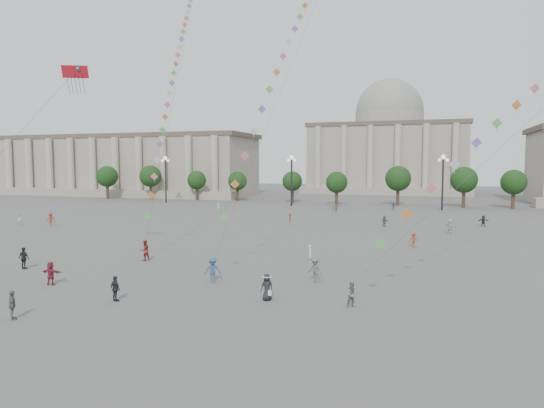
% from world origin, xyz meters
% --- Properties ---
extents(ground, '(360.00, 360.00, 0.00)m').
position_xyz_m(ground, '(0.00, 0.00, 0.00)').
color(ground, '#585553').
rests_on(ground, ground).
extents(hall_west, '(84.00, 26.22, 17.20)m').
position_xyz_m(hall_west, '(-75.00, 93.89, 8.43)').
color(hall_west, gray).
rests_on(hall_west, ground).
extents(hall_central, '(48.30, 34.30, 35.50)m').
position_xyz_m(hall_central, '(0.00, 129.22, 14.23)').
color(hall_central, gray).
rests_on(hall_central, ground).
extents(tree_row, '(137.12, 5.12, 8.00)m').
position_xyz_m(tree_row, '(0.00, 78.00, 5.39)').
color(tree_row, '#39291C').
rests_on(tree_row, ground).
extents(lamp_post_far_west, '(2.00, 0.90, 10.65)m').
position_xyz_m(lamp_post_far_west, '(-45.00, 70.00, 7.35)').
color(lamp_post_far_west, '#262628').
rests_on(lamp_post_far_west, ground).
extents(lamp_post_mid_west, '(2.00, 0.90, 10.65)m').
position_xyz_m(lamp_post_mid_west, '(-15.00, 70.00, 7.35)').
color(lamp_post_mid_west, '#262628').
rests_on(lamp_post_mid_west, ground).
extents(lamp_post_mid_east, '(2.00, 0.90, 10.65)m').
position_xyz_m(lamp_post_mid_east, '(15.00, 70.00, 7.35)').
color(lamp_post_mid_east, '#262628').
rests_on(lamp_post_mid_east, ground).
extents(person_crowd_0, '(0.97, 0.68, 1.53)m').
position_xyz_m(person_crowd_0, '(6.02, 68.00, 0.77)').
color(person_crowd_0, '#3A4F83').
rests_on(person_crowd_0, ground).
extents(person_crowd_1, '(1.03, 1.03, 1.69)m').
position_xyz_m(person_crowd_1, '(-43.86, 27.03, 0.85)').
color(person_crowd_1, silver).
rests_on(person_crowd_1, ground).
extents(person_crowd_2, '(1.39, 1.40, 1.94)m').
position_xyz_m(person_crowd_2, '(-38.94, 27.61, 0.97)').
color(person_crowd_2, maroon).
rests_on(person_crowd_2, ground).
extents(person_crowd_4, '(1.49, 1.74, 1.89)m').
position_xyz_m(person_crowd_4, '(-5.24, 64.57, 0.94)').
color(person_crowd_4, silver).
rests_on(person_crowd_4, ground).
extents(person_crowd_6, '(1.44, 1.19, 1.93)m').
position_xyz_m(person_crowd_6, '(4.52, 6.99, 0.97)').
color(person_crowd_6, '#5B5C60').
rests_on(person_crowd_6, ground).
extents(person_crowd_7, '(1.61, 1.60, 1.86)m').
position_xyz_m(person_crowd_7, '(15.22, 37.30, 0.93)').
color(person_crowd_7, silver).
rests_on(person_crowd_7, ground).
extents(person_crowd_8, '(1.15, 0.79, 1.64)m').
position_xyz_m(person_crowd_8, '(11.11, 25.21, 0.82)').
color(person_crowd_8, '#953D28').
rests_on(person_crowd_8, ground).
extents(person_crowd_9, '(1.55, 0.80, 1.59)m').
position_xyz_m(person_crowd_9, '(20.02, 46.26, 0.80)').
color(person_crowd_9, black).
rests_on(person_crowd_9, ground).
extents(person_crowd_10, '(0.71, 0.75, 1.73)m').
position_xyz_m(person_crowd_10, '(-24.90, 54.61, 0.86)').
color(person_crowd_10, silver).
rests_on(person_crowd_10, ground).
extents(person_crowd_12, '(1.32, 1.39, 1.57)m').
position_xyz_m(person_crowd_12, '(6.62, 41.97, 0.79)').
color(person_crowd_12, '#5E5E62').
rests_on(person_crowd_12, ground).
extents(person_crowd_13, '(0.57, 0.66, 1.54)m').
position_xyz_m(person_crowd_13, '(2.40, 14.32, 0.77)').
color(person_crowd_13, silver).
rests_on(person_crowd_13, ground).
extents(person_crowd_16, '(1.01, 0.78, 1.60)m').
position_xyz_m(person_crowd_16, '(-3.62, 59.79, 0.80)').
color(person_crowd_16, slate).
rests_on(person_crowd_16, ground).
extents(person_crowd_17, '(0.62, 1.01, 1.51)m').
position_xyz_m(person_crowd_17, '(-7.26, 41.66, 0.75)').
color(person_crowd_17, '#9A412A').
rests_on(person_crowd_17, ground).
extents(tourist_1, '(1.06, 0.75, 1.66)m').
position_xyz_m(tourist_1, '(-6.69, -1.92, 0.83)').
color(tourist_1, '#232328').
rests_on(tourist_1, ground).
extents(tourist_2, '(1.63, 0.62, 1.72)m').
position_xyz_m(tourist_2, '(-13.88, 0.27, 0.86)').
color(tourist_2, maroon).
rests_on(tourist_2, ground).
extents(tourist_3, '(1.01, 0.98, 1.70)m').
position_xyz_m(tourist_3, '(-10.01, -6.92, 0.85)').
color(tourist_3, '#5F5E63').
rests_on(tourist_3, ground).
extents(tourist_4, '(1.12, 0.53, 1.86)m').
position_xyz_m(tourist_4, '(-20.05, 3.95, 0.93)').
color(tourist_4, black).
rests_on(tourist_4, ground).
extents(kite_flyer_0, '(1.10, 1.17, 1.91)m').
position_xyz_m(kite_flyer_0, '(-12.26, 10.20, 0.95)').
color(kite_flyer_0, maroon).
rests_on(kite_flyer_0, ground).
extents(kite_flyer_1, '(1.44, 1.21, 1.94)m').
position_xyz_m(kite_flyer_1, '(-2.76, 4.52, 0.97)').
color(kite_flyer_1, '#344E76').
rests_on(kite_flyer_1, ground).
extents(kite_flyer_2, '(0.95, 0.86, 1.59)m').
position_xyz_m(kite_flyer_2, '(8.16, 1.54, 0.79)').
color(kite_flyer_2, slate).
rests_on(kite_flyer_2, ground).
extents(hat_person, '(1.01, 0.98, 1.75)m').
position_xyz_m(hat_person, '(2.61, 1.33, 0.91)').
color(hat_person, black).
rests_on(hat_person, ground).
extents(dragon_kite, '(3.46, 7.16, 20.53)m').
position_xyz_m(dragon_kite, '(-17.03, 7.18, 16.04)').
color(dragon_kite, red).
rests_on(dragon_kite, ground).
extents(kite_train_west, '(14.04, 38.60, 58.77)m').
position_xyz_m(kite_train_west, '(-19.38, 30.74, 24.25)').
color(kite_train_west, '#3F3F3F').
rests_on(kite_train_west, ground).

